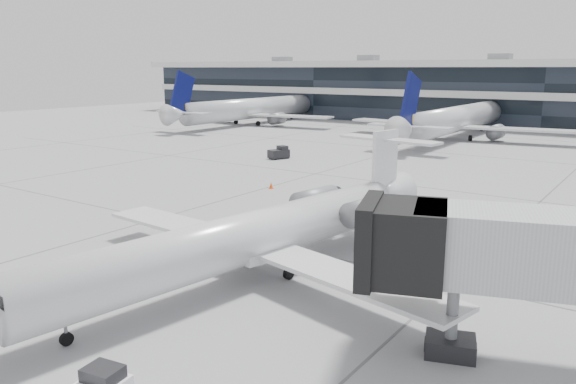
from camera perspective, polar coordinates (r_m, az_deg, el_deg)
The scene contains 7 objects.
ground at distance 31.94m, azimuth -1.09°, elevation -5.49°, with size 220.00×220.00×0.00m, color gray.
terminal at distance 108.18m, azimuth 25.60°, elevation 8.71°, with size 170.00×22.00×10.00m, color black.
bg_jet_left at distance 101.88m, azimuth -3.49°, elevation 6.91°, with size 32.00×40.00×9.60m, color silver, non-canonical shape.
bg_jet_center at distance 84.26m, azimuth 16.78°, elevation 5.24°, with size 32.00×40.00×9.60m, color silver, non-canonical shape.
regional_jet at distance 26.64m, azimuth -3.54°, elevation -4.40°, with size 21.60×26.95×6.23m.
traffic_cone at distance 46.84m, azimuth -1.73°, elevation 0.67°, with size 0.43×0.43×0.57m.
far_tug at distance 62.44m, azimuth -0.90°, elevation 3.99°, with size 2.02×2.53×1.40m.
Camera 1 is at (17.83, -24.59, 9.85)m, focal length 35.00 mm.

